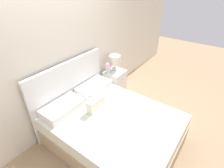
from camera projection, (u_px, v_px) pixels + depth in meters
The scene contains 6 objects.
ground_plane at pixel (74, 117), 3.42m from camera, with size 12.00×12.00×0.00m, color tan.
wall_back at pixel (61, 54), 2.77m from camera, with size 8.00×0.06×2.60m.
bed at pixel (110, 126), 2.82m from camera, with size 1.56×1.94×1.19m.
nightstand at pixel (115, 83), 3.90m from camera, with size 0.41×0.40×0.61m.
table_lamp at pixel (115, 60), 3.69m from camera, with size 0.23×0.23×0.33m.
flower_vase at pixel (108, 67), 3.61m from camera, with size 0.14×0.14×0.23m.
Camera 1 is at (-1.61, -2.12, 2.37)m, focal length 28.00 mm.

